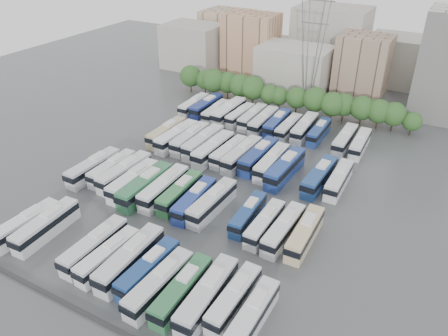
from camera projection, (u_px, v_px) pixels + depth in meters
The scene contains 54 objects.
ground at pixel (205, 189), 81.88m from camera, with size 220.00×220.00×0.00m, color #424447.
parapet at pixel (74, 308), 56.88m from camera, with size 56.00×0.50×0.50m, color #2D2D30.
tree_line at pixel (284, 94), 112.07m from camera, with size 65.16×7.68×8.13m.
city_buildings at pixel (304, 50), 135.21m from camera, with size 102.00×35.00×20.00m.
electricity_pylon at pixel (314, 33), 109.30m from camera, with size 9.00×6.91×33.83m.
bus_r0_s1 at pixel (26, 224), 69.64m from camera, with size 3.14×11.96×3.72m.
bus_r0_s2 at pixel (46, 225), 69.17m from camera, with size 3.35×12.61×3.92m.
bus_r0_s5 at pixel (95, 246), 64.99m from camera, with size 2.77×12.36×3.87m.
bus_r0_s6 at pixel (108, 256), 63.30m from camera, with size 3.00×11.62×3.62m.
bus_r0_s7 at pixel (130, 259), 62.39m from camera, with size 3.13×13.27×4.15m.
bus_r0_s8 at pixel (149, 269), 60.90m from camera, with size 2.93×11.86×3.70m.
bus_r0_s9 at pixel (159, 284), 58.31m from camera, with size 3.28×12.56×3.91m.
bus_r0_s10 at pixel (182, 290), 57.40m from camera, with size 2.85×12.13×3.79m.
bus_r0_s11 at pixel (207, 295), 56.49m from camera, with size 3.24×13.07×4.08m.
bus_r0_s12 at pixel (234, 298), 56.32m from camera, with size 2.70×11.53×3.60m.
bus_r0_s13 at pixel (252, 316), 53.88m from camera, with size 2.55×11.56×3.62m.
bus_r1_s0 at pixel (93, 167), 84.89m from camera, with size 3.05×12.74×3.98m.
bus_r1_s1 at pixel (112, 168), 84.81m from camera, with size 2.67×11.85×3.71m.
bus_r1_s2 at pixel (124, 172), 83.20m from camera, with size 3.34×13.08×4.07m.
bus_r1_s3 at pixel (133, 181), 80.62m from camera, with size 2.90×12.71×3.98m.
bus_r1_s4 at pixel (145, 186), 78.88m from camera, with size 2.95×13.54×4.25m.
bus_r1_s5 at pixel (164, 188), 78.55m from camera, with size 3.09×12.94×4.04m.
bus_r1_s6 at pixel (180, 193), 77.44m from camera, with size 3.00×12.08×3.76m.
bus_r1_s7 at pixel (194, 200), 75.44m from camera, with size 3.21×12.15×3.78m.
bus_r1_s8 at pixel (212, 202), 74.67m from camera, with size 3.15×12.67×3.95m.
bus_r1_s10 at pixel (248, 214), 72.22m from camera, with size 2.81×10.98×3.42m.
bus_r1_s11 at pixel (265, 224), 69.87m from camera, with size 2.52×11.25×3.52m.
bus_r1_s12 at pixel (284, 229), 68.48m from camera, with size 2.98×12.07×3.76m.
bus_r1_s13 at pixel (305, 233), 67.60m from camera, with size 2.92×12.18×3.80m.
bus_r2_s1 at pixel (167, 132), 98.51m from camera, with size 2.80×12.36×3.87m.
bus_r2_s2 at pixel (177, 136), 96.46m from camera, with size 3.50×13.15×4.09m.
bus_r2_s3 at pixel (190, 139), 95.70m from camera, with size 2.86×12.64×3.96m.
bus_r2_s4 at pixel (203, 142), 94.11m from camera, with size 3.14×13.25×4.14m.
bus_r2_s5 at pixel (213, 149), 91.40m from camera, with size 3.20×13.14×4.10m.
bus_r2_s6 at pixel (229, 152), 90.79m from camera, with size 3.10×11.73×3.65m.
bus_r2_s7 at pixel (242, 154), 89.33m from camera, with size 3.39×13.06×4.06m.
bus_r2_s8 at pixel (259, 156), 88.69m from camera, with size 3.32×13.26×4.13m.
bus_r2_s9 at pixel (272, 162), 86.64m from camera, with size 2.79×12.62×3.96m.
bus_r2_s10 at pixel (285, 168), 84.43m from camera, with size 3.52×13.58×4.22m.
bus_r2_s12 at pixel (319, 176), 81.98m from camera, with size 3.31×12.84×3.99m.
bus_r2_s13 at pixel (339, 179), 81.25m from camera, with size 2.82×11.94×3.73m.
bus_r3_s0 at pixel (194, 105), 112.86m from camera, with size 2.68×11.68×3.66m.
bus_r3_s1 at pixel (207, 106), 111.84m from camera, with size 2.91×12.42×3.88m.
bus_r3_s2 at pixel (216, 111), 109.35m from camera, with size 2.74×11.22×3.50m.
bus_r3_s3 at pixel (229, 111), 108.57m from camera, with size 3.07×13.31×4.17m.
bus_r3_s4 at pixel (240, 115), 107.46m from camera, with size 2.92×11.14×3.46m.
bus_r3_s5 at pixel (252, 117), 106.07m from camera, with size 2.66×11.92×3.74m.
bus_r3_s6 at pixel (263, 121), 103.82m from camera, with size 2.87×12.59×3.94m.
bus_r3_s7 at pixel (277, 123), 102.88m from camera, with size 3.06×12.30×3.83m.
bus_r3_s8 at pixel (289, 127), 101.19m from camera, with size 2.65×11.48×3.59m.
bus_r3_s9 at pixel (304, 128), 100.60m from camera, with size 3.09×12.75×3.98m.
bus_r3_s10 at pixel (319, 132), 99.26m from camera, with size 2.57×11.22×3.51m.
bus_r3_s12 at pixel (345, 139), 95.49m from camera, with size 2.68×12.18×3.82m.
bus_r3_s13 at pixel (360, 143), 94.08m from camera, with size 2.80×11.54×3.60m.
Camera 1 is at (36.41, -58.32, 44.79)m, focal length 35.00 mm.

